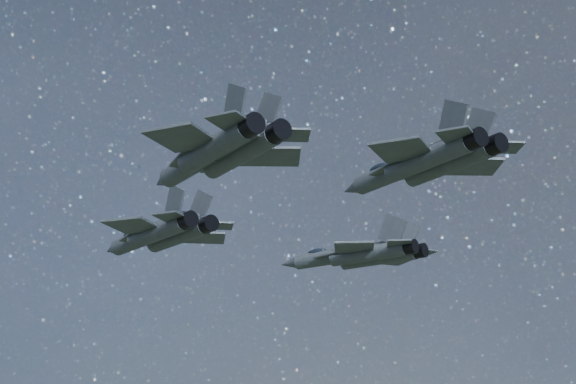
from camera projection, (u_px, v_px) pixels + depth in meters
The scene contains 4 objects.
jet_lead at pixel (161, 233), 80.86m from camera, with size 18.47×12.45×4.66m.
jet_left at pixel (362, 254), 95.59m from camera, with size 18.75×13.35×4.78m.
jet_right at pixel (219, 151), 60.18m from camera, with size 17.15×11.34×4.38m.
jet_slot at pixel (426, 162), 70.67m from camera, with size 18.68×12.37×4.77m.
Camera 1 is at (41.56, -60.80, 125.82)m, focal length 55.00 mm.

